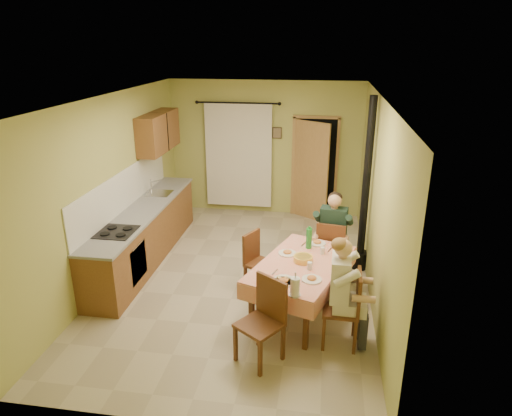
% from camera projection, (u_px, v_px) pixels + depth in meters
% --- Properties ---
extents(floor, '(4.00, 6.00, 0.01)m').
position_uv_depth(floor, '(240.00, 277.00, 7.27)').
color(floor, tan).
rests_on(floor, ground).
extents(room_shell, '(4.04, 6.04, 2.82)m').
position_uv_depth(room_shell, '(238.00, 166.00, 6.63)').
color(room_shell, tan).
rests_on(room_shell, ground).
extents(kitchen_run, '(0.64, 3.64, 1.56)m').
position_uv_depth(kitchen_run, '(145.00, 233.00, 7.71)').
color(kitchen_run, brown).
rests_on(kitchen_run, ground).
extents(upper_cabinets, '(0.35, 1.40, 0.70)m').
position_uv_depth(upper_cabinets, '(159.00, 132.00, 8.42)').
color(upper_cabinets, brown).
rests_on(upper_cabinets, room_shell).
extents(curtain, '(1.70, 0.07, 2.22)m').
position_uv_depth(curtain, '(239.00, 155.00, 9.59)').
color(curtain, black).
rests_on(curtain, ground).
extents(doorway, '(0.96, 0.50, 2.15)m').
position_uv_depth(doorway, '(313.00, 168.00, 9.41)').
color(doorway, black).
rests_on(doorway, ground).
extents(dining_table, '(1.52, 1.93, 0.76)m').
position_uv_depth(dining_table, '(301.00, 288.00, 6.20)').
color(dining_table, '#E78F7A').
rests_on(dining_table, ground).
extents(tableware, '(0.65, 1.66, 0.33)m').
position_uv_depth(tableware, '(301.00, 262.00, 5.96)').
color(tableware, white).
rests_on(tableware, dining_table).
extents(chair_far, '(0.50, 0.50, 1.00)m').
position_uv_depth(chair_far, '(331.00, 262.00, 7.11)').
color(chair_far, '#542E17').
rests_on(chair_far, ground).
extents(chair_near, '(0.63, 0.63, 1.02)m').
position_uv_depth(chair_near, '(260.00, 338.00, 5.30)').
color(chair_near, '#542E17').
rests_on(chair_near, ground).
extents(chair_right, '(0.44, 0.44, 0.99)m').
position_uv_depth(chair_right, '(341.00, 323.00, 5.59)').
color(chair_right, '#542E17').
rests_on(chair_right, ground).
extents(chair_left, '(0.52, 0.52, 0.94)m').
position_uv_depth(chair_left, '(260.00, 275.00, 6.72)').
color(chair_left, '#542E17').
rests_on(chair_left, ground).
extents(man_far, '(0.62, 0.52, 1.39)m').
position_uv_depth(man_far, '(333.00, 227.00, 6.92)').
color(man_far, '#192D23').
rests_on(man_far, chair_far).
extents(man_right, '(0.47, 0.59, 1.39)m').
position_uv_depth(man_right, '(343.00, 280.00, 5.39)').
color(man_right, silver).
rests_on(man_right, chair_right).
extents(stove_flue, '(0.24, 0.24, 2.80)m').
position_uv_depth(stove_flue, '(364.00, 210.00, 7.20)').
color(stove_flue, black).
rests_on(stove_flue, ground).
extents(picture_back, '(0.19, 0.03, 0.23)m').
position_uv_depth(picture_back, '(277.00, 133.00, 9.38)').
color(picture_back, black).
rests_on(picture_back, room_shell).
extents(picture_right, '(0.03, 0.31, 0.21)m').
position_uv_depth(picture_right, '(370.00, 150.00, 7.46)').
color(picture_right, brown).
rests_on(picture_right, room_shell).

